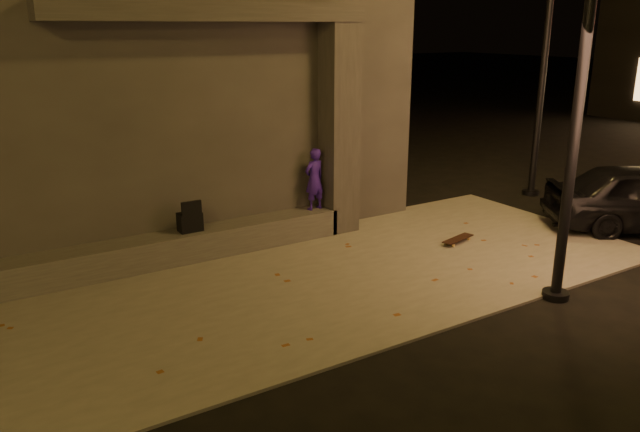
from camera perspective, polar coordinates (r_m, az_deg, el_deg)
ground at (r=7.65m, az=6.68°, el=-11.05°), size 120.00×120.00×0.00m
sidewalk at (r=9.12m, az=-1.18°, el=-5.98°), size 11.00×4.40×0.04m
building at (r=12.20m, az=-16.63°, el=11.75°), size 9.00×5.10×5.22m
ledge at (r=9.96m, az=-13.89°, el=-2.96°), size 6.00×0.55×0.45m
column at (r=10.92m, az=1.72°, el=7.84°), size 0.55×0.55×3.60m
canopy at (r=9.78m, az=-9.69°, el=17.95°), size 5.00×0.70×0.28m
skateboarder at (r=10.82m, az=-0.53°, el=3.39°), size 0.43×0.32×1.08m
backpack at (r=9.96m, az=-11.81°, el=-0.39°), size 0.36×0.23×0.51m
skateboard at (r=10.87m, az=12.50°, el=-2.06°), size 0.73×0.34×0.08m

